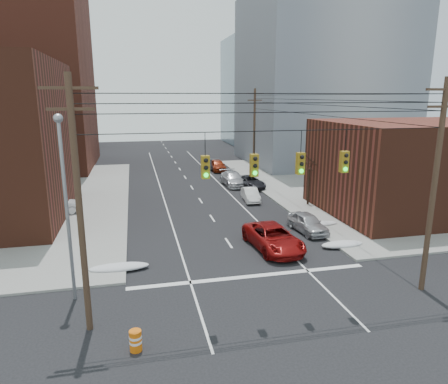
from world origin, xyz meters
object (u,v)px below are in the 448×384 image
lot_car_d (29,190)px  parked_car_a (307,223)px  parked_car_b (251,195)px  parked_car_f (214,164)px  lot_car_b (37,193)px  lot_car_c (12,201)px  parked_car_c (250,182)px  parked_car_d (233,179)px  construction_barrel (136,340)px  lot_car_a (53,206)px  parked_car_e (217,165)px  red_pickup (273,238)px

lot_car_d → parked_car_a: bearing=-117.2°
lot_car_d → parked_car_b: bearing=-98.4°
parked_car_a → parked_car_f: 27.86m
lot_car_b → lot_car_c: lot_car_c is taller
lot_car_b → parked_car_c: bearing=-79.5°
parked_car_d → construction_barrel: size_ratio=6.03×
parked_car_c → lot_car_a: (-19.57, -6.90, 0.23)m
parked_car_e → parked_car_a: bearing=-87.6°
parked_car_d → parked_car_e: 9.48m
parked_car_d → lot_car_a: lot_car_a is taller
parked_car_e → lot_car_d: 24.20m
parked_car_c → parked_car_a: bearing=-96.8°
parked_car_b → lot_car_a: bearing=-170.4°
parked_car_f → lot_car_a: lot_car_a is taller
lot_car_b → lot_car_c: 3.69m
parked_car_d → lot_car_c: (-21.93, -5.72, 0.14)m
parked_car_b → parked_car_d: 7.17m
parked_car_b → lot_car_d: 22.40m
lot_car_b → parked_car_d: bearing=-75.0°
parked_car_a → parked_car_d: size_ratio=0.79×
parked_car_b → lot_car_b: (-20.57, 4.87, 0.13)m
parked_car_f → lot_car_b: 24.40m
parked_car_b → parked_car_e: bearing=94.9°
parked_car_b → parked_car_e: 16.64m
parked_car_d → lot_car_c: lot_car_c is taller
parked_car_b → lot_car_d: (-21.58, 6.01, 0.20)m
parked_car_d → lot_car_c: size_ratio=1.01×
parked_car_b → parked_car_f: size_ratio=0.93×
lot_car_a → lot_car_c: bearing=35.7°
red_pickup → parked_car_d: bearing=78.5°
lot_car_d → parked_car_d: bearing=-79.8°
parked_car_a → construction_barrel: parked_car_a is taller
parked_car_e → construction_barrel: (-11.47, -38.50, -0.32)m
parked_car_d → lot_car_b: size_ratio=1.21×
parked_car_f → construction_barrel: parked_car_f is taller
parked_car_d → construction_barrel: parked_car_d is taller
parked_car_f → lot_car_c: 27.48m
parked_car_d → lot_car_b: parked_car_d is taller
red_pickup → parked_car_b: (2.12, 12.53, -0.16)m
red_pickup → parked_car_e: (2.27, 29.18, -0.02)m
parked_car_c → construction_barrel: 30.33m
lot_car_c → lot_car_d: bearing=-23.7°
lot_car_b → lot_car_c: (-1.36, -3.43, 0.15)m
parked_car_c → lot_car_d: 23.19m
parked_car_d → lot_car_a: 19.87m
parked_car_c → lot_car_a: lot_car_a is taller
parked_car_a → parked_car_e: 26.49m
red_pickup → lot_car_c: bearing=139.4°
lot_car_c → parked_car_d: bearing=-94.7°
parked_car_a → lot_car_a: (-19.57, 8.50, 0.18)m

